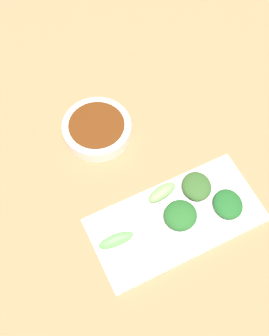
{
  "coord_description": "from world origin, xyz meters",
  "views": [
    {
      "loc": [
        0.36,
        -0.19,
        0.82
      ],
      "look_at": [
        -0.01,
        -0.0,
        0.05
      ],
      "focal_mm": 47.57,
      "sensor_mm": 36.0,
      "label": 1
    }
  ],
  "objects": [
    {
      "name": "sauce_bowl",
      "position": [
        -0.13,
        -0.03,
        0.04
      ],
      "size": [
        0.14,
        0.14,
        0.03
      ],
      "color": "white",
      "rests_on": "tabletop"
    },
    {
      "name": "broccoli_leafy_2",
      "position": [
        0.14,
        0.12,
        0.04
      ],
      "size": [
        0.08,
        0.07,
        0.02
      ],
      "primitive_type": "ellipsoid",
      "rotation": [
        0.0,
        0.0,
        -0.23
      ],
      "color": "#1B5420",
      "rests_on": "serving_plate"
    },
    {
      "name": "broccoli_stalk_0",
      "position": [
        0.11,
        -0.1,
        0.04
      ],
      "size": [
        0.03,
        0.07,
        0.03
      ],
      "primitive_type": "ellipsoid",
      "rotation": [
        0.0,
        0.0,
        -0.07
      ],
      "color": "#5CBA54",
      "rests_on": "serving_plate"
    },
    {
      "name": "broccoli_leafy_3",
      "position": [
        0.12,
        0.03,
        0.04
      ],
      "size": [
        0.08,
        0.08,
        0.02
      ],
      "primitive_type": "ellipsoid",
      "rotation": [
        0.0,
        0.0,
        0.27
      ],
      "color": "#205721",
      "rests_on": "serving_plate"
    },
    {
      "name": "tabletop",
      "position": [
        0.0,
        0.0,
        0.01
      ],
      "size": [
        2.1,
        2.1,
        0.02
      ],
      "primitive_type": "cube",
      "color": "#956A45",
      "rests_on": "ground"
    },
    {
      "name": "broccoli_stalk_1",
      "position": [
        0.06,
        0.02,
        0.04
      ],
      "size": [
        0.04,
        0.07,
        0.02
      ],
      "primitive_type": "ellipsoid",
      "rotation": [
        0.0,
        0.0,
        0.19
      ],
      "color": "#6F9E59",
      "rests_on": "serving_plate"
    },
    {
      "name": "serving_plate",
      "position": [
        0.12,
        0.02,
        0.03
      ],
      "size": [
        0.16,
        0.33,
        0.01
      ],
      "primitive_type": "cube",
      "color": "white",
      "rests_on": "tabletop"
    },
    {
      "name": "broccoli_leafy_4",
      "position": [
        0.08,
        0.09,
        0.04
      ],
      "size": [
        0.08,
        0.07,
        0.02
      ],
      "primitive_type": "ellipsoid",
      "rotation": [
        0.0,
        0.0,
        -0.26
      ],
      "color": "#2D5222",
      "rests_on": "serving_plate"
    }
  ]
}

